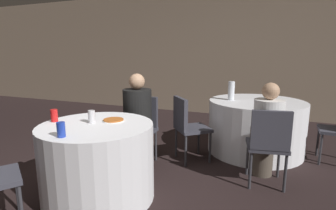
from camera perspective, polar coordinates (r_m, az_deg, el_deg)
name	(u,v)px	position (r m, az deg, el deg)	size (l,w,h in m)	color
ground_plane	(85,191)	(2.98, -17.61, -17.35)	(16.00, 16.00, 0.00)	black
wall_back	(195,53)	(6.27, 5.84, 11.15)	(16.00, 0.06, 2.80)	gray
table_near	(98,161)	(2.68, -14.97, -11.78)	(1.07, 1.07, 0.74)	silver
table_far	(256,126)	(3.97, 18.51, -4.40)	(1.33, 1.33, 0.74)	silver
chair_near_north	(141,123)	(3.40, -5.91, -3.93)	(0.41, 0.41, 0.85)	#383842
chair_far_south	(268,141)	(2.91, 21.02, -7.23)	(0.46, 0.47, 0.85)	#383842
chair_far_southwest	(187,123)	(3.40, 4.10, -3.88)	(0.56, 0.56, 0.85)	#383842
person_black_shirt	(135,120)	(3.25, -7.12, -3.26)	(0.35, 0.52, 1.16)	black
person_white_shirt	(266,133)	(3.06, 20.59, -5.65)	(0.35, 0.49, 1.11)	#4C4238
pizza_plate_near	(113,120)	(2.65, -11.79, -3.21)	(0.22, 0.22, 0.02)	white
soda_can_red	(54,116)	(2.78, -23.52, -2.12)	(0.07, 0.07, 0.12)	red
soda_can_blue	(61,130)	(2.26, -22.25, -4.98)	(0.07, 0.07, 0.12)	#1E38A5
soda_can_silver	(92,117)	(2.61, -16.31, -2.45)	(0.07, 0.07, 0.12)	silver
bottle_far	(231,91)	(3.83, 13.61, 3.03)	(0.09, 0.09, 0.27)	silver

